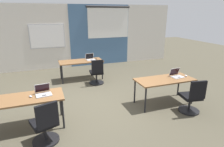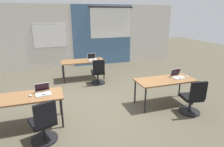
# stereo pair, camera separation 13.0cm
# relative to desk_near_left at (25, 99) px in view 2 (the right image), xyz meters

# --- Properties ---
(ground_plane) EXTENTS (24.00, 24.00, 0.00)m
(ground_plane) POSITION_rel_desk_near_left_xyz_m (1.75, 0.60, -0.66)
(ground_plane) COLOR #4C4738
(back_wall_assembly) EXTENTS (10.00, 0.27, 2.80)m
(back_wall_assembly) POSITION_rel_desk_near_left_xyz_m (1.78, 4.80, 0.75)
(back_wall_assembly) COLOR silver
(back_wall_assembly) RESTS_ON ground
(desk_near_left) EXTENTS (1.60, 0.70, 0.72)m
(desk_near_left) POSITION_rel_desk_near_left_xyz_m (0.00, 0.00, 0.00)
(desk_near_left) COLOR brown
(desk_near_left) RESTS_ON ground
(desk_near_right) EXTENTS (1.60, 0.70, 0.72)m
(desk_near_right) POSITION_rel_desk_near_left_xyz_m (3.50, 0.00, 0.00)
(desk_near_right) COLOR brown
(desk_near_right) RESTS_ON ground
(desk_far_center) EXTENTS (1.60, 0.70, 0.72)m
(desk_far_center) POSITION_rel_desk_near_left_xyz_m (1.75, 2.80, 0.00)
(desk_far_center) COLOR brown
(desk_far_center) RESTS_ON ground
(laptop_far_right) EXTENTS (0.37, 0.32, 0.23)m
(laptop_far_right) POSITION_rel_desk_near_left_xyz_m (2.12, 2.83, 0.11)
(laptop_far_right) COLOR silver
(laptop_far_right) RESTS_ON desk_far_center
(mouse_far_right) EXTENTS (0.08, 0.11, 0.03)m
(mouse_far_right) POSITION_rel_desk_near_left_xyz_m (2.35, 2.84, 0.08)
(mouse_far_right) COLOR black
(mouse_far_right) RESTS_ON desk_far_center
(chair_far_right) EXTENTS (0.52, 0.56, 0.92)m
(chair_far_right) POSITION_rel_desk_near_left_xyz_m (2.16, 2.08, -0.28)
(chair_far_right) COLOR black
(chair_far_right) RESTS_ON ground
(laptop_near_left_inner) EXTENTS (0.37, 0.35, 0.23)m
(laptop_near_left_inner) POSITION_rel_desk_near_left_xyz_m (0.39, 0.04, 0.11)
(laptop_near_left_inner) COLOR #B7B7BC
(laptop_near_left_inner) RESTS_ON desk_near_left
(mouse_near_left_inner) EXTENTS (0.08, 0.11, 0.03)m
(mouse_near_left_inner) POSITION_rel_desk_near_left_xyz_m (0.12, -0.01, 0.08)
(mouse_near_left_inner) COLOR #B2B2B7
(mouse_near_left_inner) RESTS_ON desk_near_left
(chair_near_left_inner) EXTENTS (0.56, 0.61, 0.92)m
(chair_near_left_inner) POSITION_rel_desk_near_left_xyz_m (0.37, -0.70, -0.28)
(chair_near_left_inner) COLOR black
(chair_near_left_inner) RESTS_ON ground
(laptop_near_right_end) EXTENTS (0.35, 0.32, 0.23)m
(laptop_near_right_end) POSITION_rel_desk_near_left_xyz_m (3.92, 0.05, 0.11)
(laptop_near_right_end) COLOR #B7B7BC
(laptop_near_right_end) RESTS_ON desk_near_right
(mouse_near_right_end) EXTENTS (0.07, 0.11, 0.03)m
(mouse_near_right_end) POSITION_rel_desk_near_left_xyz_m (4.20, -0.01, 0.08)
(mouse_near_right_end) COLOR silver
(mouse_near_right_end) RESTS_ON desk_near_right
(chair_near_right_end) EXTENTS (0.52, 0.57, 0.92)m
(chair_near_right_end) POSITION_rel_desk_near_left_xyz_m (3.85, -0.70, -0.28)
(chair_near_right_end) COLOR black
(chair_near_right_end) RESTS_ON ground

